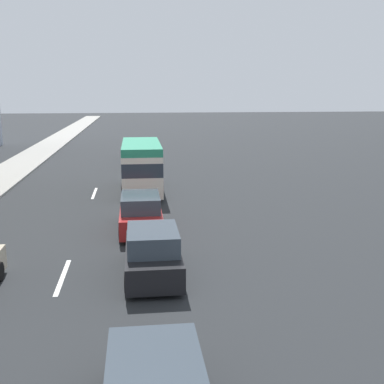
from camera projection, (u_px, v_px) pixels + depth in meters
name	position (u px, v px, depth m)	size (l,w,h in m)	color
ground_plane	(100.00, 178.00, 34.26)	(198.00, 198.00, 0.00)	#26282B
lane_stripe_mid	(63.00, 277.00, 16.09)	(3.20, 0.16, 0.01)	silver
lane_stripe_far	(94.00, 193.00, 29.08)	(3.20, 0.16, 0.01)	silver
car_second	(143.00, 159.00, 38.12)	(4.55, 1.88, 1.71)	white
minibus_third	(142.00, 165.00, 29.28)	(6.96, 2.42, 3.03)	silver
car_fourth	(153.00, 253.00, 16.04)	(4.26, 1.88, 1.69)	black
car_fifth	(141.00, 213.00, 21.29)	(4.52, 1.89, 1.67)	#A51E1E
car_sixth	(138.00, 149.00, 44.24)	(4.17, 1.93, 1.60)	white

